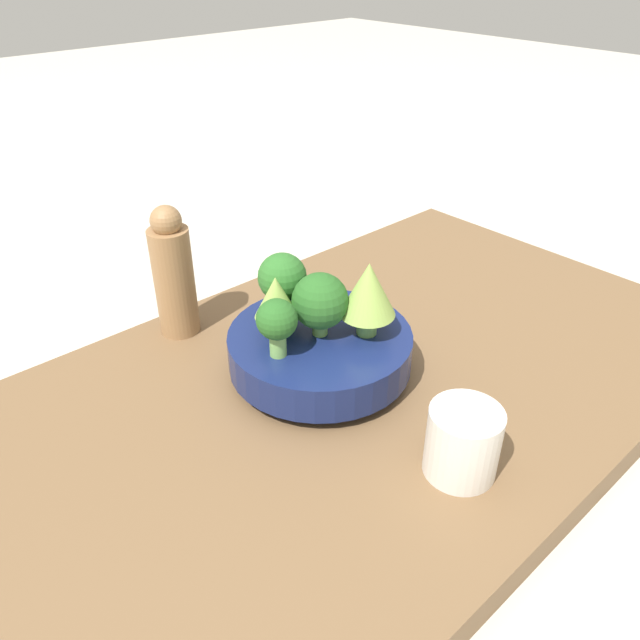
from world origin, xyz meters
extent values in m
plane|color=beige|center=(0.00, 0.00, 0.00)|extent=(6.00, 6.00, 0.00)
cube|color=brown|center=(0.00, 0.00, 0.02)|extent=(1.16, 0.60, 0.04)
cylinder|color=navy|center=(-0.03, -0.04, 0.05)|extent=(0.11, 0.11, 0.01)
cylinder|color=navy|center=(-0.03, -0.04, 0.08)|extent=(0.23, 0.23, 0.05)
cylinder|color=#609347|center=(-0.02, -0.10, 0.12)|extent=(0.02, 0.02, 0.04)
sphere|color=#2D6B28|center=(-0.02, -0.10, 0.16)|extent=(0.06, 0.06, 0.06)
cylinder|color=#6BA34C|center=(-0.03, -0.04, 0.11)|extent=(0.02, 0.02, 0.02)
sphere|color=#286023|center=(-0.03, -0.04, 0.15)|extent=(0.07, 0.07, 0.07)
cylinder|color=#609347|center=(-0.07, 0.00, 0.12)|extent=(0.03, 0.03, 0.03)
cone|color=#93B751|center=(-0.07, 0.00, 0.17)|extent=(0.07, 0.07, 0.07)
cylinder|color=#7AB256|center=(0.04, -0.04, 0.12)|extent=(0.02, 0.02, 0.03)
sphere|color=#286023|center=(0.04, -0.04, 0.15)|extent=(0.05, 0.05, 0.05)
cylinder|color=#6BA34C|center=(0.01, -0.07, 0.12)|extent=(0.02, 0.02, 0.03)
cone|color=#93B751|center=(0.01, -0.07, 0.16)|extent=(0.05, 0.05, 0.05)
cylinder|color=silver|center=(-0.02, 0.19, 0.08)|extent=(0.08, 0.08, 0.08)
cylinder|color=#997047|center=(0.05, -0.25, 0.12)|extent=(0.06, 0.06, 0.16)
sphere|color=#997047|center=(0.05, -0.25, 0.21)|extent=(0.04, 0.04, 0.04)
camera|label=1|loc=(0.41, 0.45, 0.53)|focal=35.00mm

